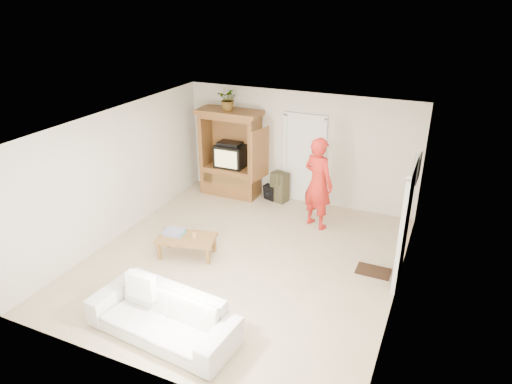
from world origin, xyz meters
TOP-DOWN VIEW (x-y plane):
  - floor at (0.00, 0.00)m, footprint 6.00×6.00m
  - ceiling at (0.00, 0.00)m, footprint 6.00×6.00m
  - wall_back at (0.00, 3.00)m, footprint 5.50×0.00m
  - wall_front at (0.00, -3.00)m, footprint 5.50×0.00m
  - wall_left at (-2.75, 0.00)m, footprint 0.00×6.00m
  - wall_right at (2.75, 0.00)m, footprint 0.00×6.00m
  - armoire at (-1.58, 2.66)m, footprint 1.82×1.14m
  - door_back at (0.15, 2.97)m, footprint 0.85×0.05m
  - doorway_right at (2.73, 0.60)m, footprint 0.05×0.90m
  - framed_picture at (2.73, 1.90)m, footprint 0.03×0.60m
  - doormat at (2.30, 0.60)m, footprint 0.60×0.40m
  - plant at (-1.60, 2.63)m, footprint 0.48×0.42m
  - man at (0.83, 1.88)m, footprint 0.85×0.73m
  - sofa at (-0.20, -2.30)m, footprint 2.33×1.09m
  - coffee_table at (-1.05, -0.29)m, footprint 1.18×0.83m
  - towel at (-1.32, -0.29)m, footprint 0.40×0.31m
  - candle at (-0.90, -0.24)m, footprint 0.08×0.08m
  - backpack_black at (-0.57, 2.69)m, footprint 0.33×0.26m
  - backpack_olive at (-0.34, 2.72)m, footprint 0.44×0.37m

SIDE VIEW (x-z plane):
  - floor at x=0.00m, z-range 0.00..0.00m
  - doormat at x=2.30m, z-range 0.00..0.02m
  - backpack_black at x=-0.57m, z-range 0.00..0.36m
  - sofa at x=-0.20m, z-range 0.00..0.66m
  - coffee_table at x=-1.05m, z-range 0.15..0.55m
  - backpack_olive at x=-0.34m, z-range 0.00..0.72m
  - towel at x=-1.32m, z-range 0.40..0.48m
  - candle at x=-0.90m, z-range 0.40..0.50m
  - armoire at x=-1.58m, z-range -0.14..1.96m
  - man at x=0.83m, z-range 0.00..1.97m
  - door_back at x=0.15m, z-range 0.00..2.04m
  - doorway_right at x=2.73m, z-range 0.00..2.04m
  - wall_back at x=0.00m, z-range -1.45..4.05m
  - wall_front at x=0.00m, z-range -1.45..4.05m
  - wall_left at x=-2.75m, z-range -1.70..4.30m
  - wall_right at x=2.75m, z-range -1.70..4.30m
  - framed_picture at x=2.73m, z-range 1.36..1.84m
  - plant at x=-1.60m, z-range 2.10..2.62m
  - ceiling at x=0.00m, z-range 2.60..2.60m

